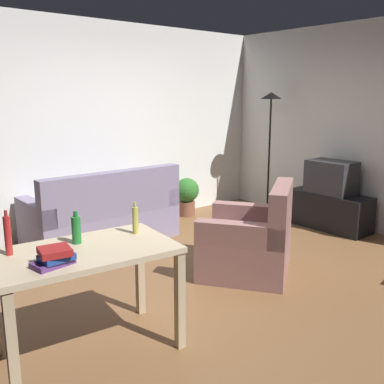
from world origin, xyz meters
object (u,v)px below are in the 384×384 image
(tv, at_px, (331,177))
(book_stack, at_px, (55,257))
(potted_plant, at_px, (187,194))
(armchair, at_px, (251,242))
(bottle_green, at_px, (76,229))
(couch, at_px, (104,218))
(desk, at_px, (85,264))
(torchiere_lamp, at_px, (270,119))
(bottle_squat, at_px, (135,220))
(bottle_red, at_px, (8,235))
(tv_stand, at_px, (329,211))

(tv, height_order, book_stack, tv)
(potted_plant, relative_size, armchair, 0.47)
(bottle_green, xyz_separation_m, book_stack, (-0.29, -0.30, -0.05))
(couch, xyz_separation_m, desk, (-1.23, -2.03, 0.34))
(torchiere_lamp, distance_m, armchair, 2.66)
(couch, relative_size, tv, 2.95)
(tv, relative_size, bottle_squat, 2.48)
(couch, bearing_deg, bottle_red, 47.62)
(tv, distance_m, desk, 3.93)
(torchiere_lamp, height_order, potted_plant, torchiere_lamp)
(couch, relative_size, bottle_green, 7.59)
(tv_stand, bearing_deg, potted_plant, 32.41)
(couch, bearing_deg, tv, 152.12)
(bottle_green, height_order, bottle_squat, bottle_squat)
(tv_stand, bearing_deg, torchiere_lamp, 0.00)
(bottle_red, relative_size, bottle_green, 1.28)
(bottle_red, bearing_deg, bottle_squat, -9.01)
(bottle_squat, bearing_deg, potted_plant, 44.17)
(bottle_red, height_order, bottle_squat, bottle_red)
(armchair, distance_m, book_stack, 2.29)
(tv, height_order, bottle_green, bottle_green)
(bottle_red, relative_size, bottle_squat, 1.24)
(torchiere_lamp, xyz_separation_m, book_stack, (-4.14, -1.87, -0.60))
(tv, bearing_deg, couch, 62.12)
(couch, bearing_deg, armchair, 111.40)
(desk, xyz_separation_m, bottle_green, (0.01, 0.14, 0.21))
(couch, height_order, tv_stand, couch)
(couch, height_order, bottle_squat, bottle_squat)
(potted_plant, relative_size, bottle_red, 1.91)
(couch, height_order, bottle_red, bottle_red)
(book_stack, bearing_deg, tv_stand, 10.76)
(desk, xyz_separation_m, book_stack, (-0.27, -0.16, 0.17))
(torchiere_lamp, bearing_deg, desk, -156.15)
(potted_plant, xyz_separation_m, bottle_red, (-3.21, -2.13, 0.56))
(bottle_red, bearing_deg, bottle_green, -8.73)
(tv_stand, distance_m, armchair, 1.98)
(tv, relative_size, torchiere_lamp, 0.33)
(potted_plant, bearing_deg, tv_stand, -57.59)
(couch, distance_m, bottle_red, 2.53)
(armchair, bearing_deg, couch, -103.04)
(desk, relative_size, bottle_red, 4.25)
(armchair, relative_size, bottle_green, 5.21)
(couch, xyz_separation_m, bottle_squat, (-0.78, -1.95, 0.56))
(torchiere_lamp, bearing_deg, bottle_squat, -154.38)
(book_stack, bearing_deg, tv, 10.75)
(desk, height_order, bottle_red, bottle_red)
(bottle_red, bearing_deg, potted_plant, 33.55)
(tv_stand, xyz_separation_m, desk, (-3.87, -0.63, 0.41))
(couch, height_order, desk, couch)
(bottle_squat, bearing_deg, bottle_green, 170.71)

